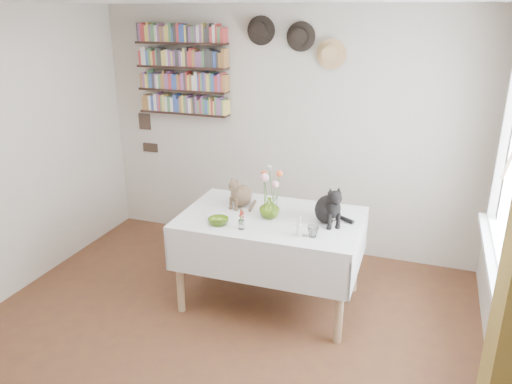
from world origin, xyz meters
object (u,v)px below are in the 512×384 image
at_px(dining_table, 271,238).
at_px(flower_vase, 270,208).
at_px(tabby_cat, 242,190).
at_px(black_cat, 328,202).
at_px(bookshelf_unit, 183,71).

distance_m(dining_table, flower_vase, 0.29).
relative_size(dining_table, flower_vase, 8.61).
relative_size(tabby_cat, flower_vase, 1.63).
bearing_deg(dining_table, flower_vase, -109.03).
bearing_deg(tabby_cat, black_cat, 9.24).
distance_m(tabby_cat, bookshelf_unit, 1.63).
distance_m(dining_table, tabby_cat, 0.50).
distance_m(dining_table, bookshelf_unit, 2.11).
height_order(tabby_cat, black_cat, black_cat).
xyz_separation_m(black_cat, flower_vase, (-0.47, -0.07, -0.08)).
height_order(dining_table, flower_vase, flower_vase).
xyz_separation_m(tabby_cat, flower_vase, (0.32, -0.18, -0.06)).
bearing_deg(tabby_cat, flower_vase, -12.45).
bearing_deg(dining_table, tabby_cat, 154.67).
distance_m(black_cat, bookshelf_unit, 2.25).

